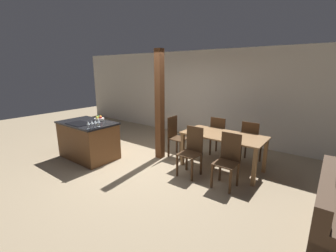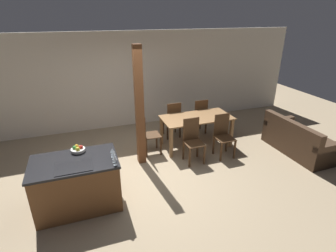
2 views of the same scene
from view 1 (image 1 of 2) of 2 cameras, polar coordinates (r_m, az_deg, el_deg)
ground_plane at (r=5.35m, az=-6.50°, el=-9.35°), size 16.00×16.00×0.00m
wall_back at (r=7.22m, az=8.85°, el=7.84°), size 11.20×0.08×2.70m
kitchen_island at (r=5.84m, az=-19.55°, el=-3.34°), size 1.41×0.89×0.91m
fruit_bowl at (r=5.81m, az=-17.09°, el=1.84°), size 0.24×0.24×0.11m
wine_glass_near at (r=4.99m, az=-19.62°, el=0.63°), size 0.07×0.07×0.16m
wine_glass_middle at (r=5.04m, az=-18.81°, el=0.82°), size 0.07×0.07×0.16m
wine_glass_far at (r=5.09m, az=-18.01°, el=1.00°), size 0.07×0.07×0.16m
wine_glass_end at (r=5.13m, az=-17.23°, el=1.18°), size 0.07×0.07×0.16m
dining_table at (r=4.98m, az=13.81°, el=-3.34°), size 1.73×0.86×0.78m
dining_chair_near_left at (r=4.64m, az=6.01°, el=-6.18°), size 0.40×0.40×1.00m
dining_chair_near_right at (r=4.32m, az=14.91°, el=-8.20°), size 0.40×0.40×1.00m
dining_chair_far_left at (r=5.74m, az=12.82°, el=-2.46°), size 0.40×0.40×1.00m
dining_chair_far_right at (r=5.48m, az=20.21°, el=-3.79°), size 0.40×0.40×1.00m
dining_chair_head_end at (r=5.60m, az=2.04°, el=-2.51°), size 0.40×0.40×1.00m
timber_post at (r=5.33m, az=-2.14°, el=5.14°), size 0.17×0.17×2.59m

